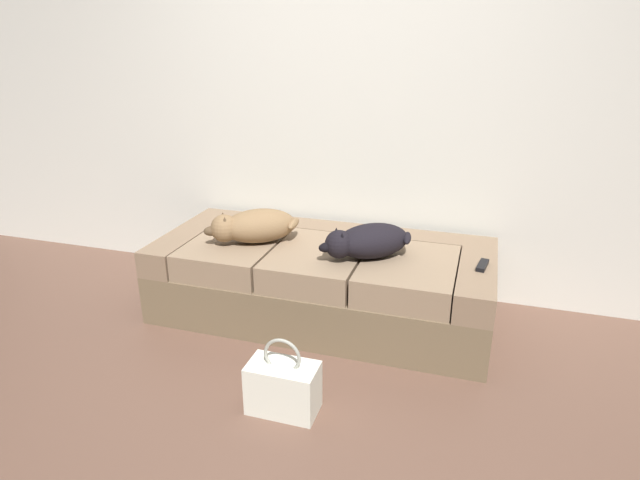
{
  "coord_description": "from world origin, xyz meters",
  "views": [
    {
      "loc": [
        0.87,
        -1.67,
        1.63
      ],
      "look_at": [
        0.0,
        1.1,
        0.51
      ],
      "focal_mm": 30.08,
      "sensor_mm": 36.0,
      "label": 1
    }
  ],
  "objects_px": {
    "handbag": "(283,387)",
    "dog_tan": "(254,226)",
    "tv_remote": "(483,265)",
    "couch": "(323,280)",
    "dog_dark": "(367,241)"
  },
  "relations": [
    {
      "from": "dog_tan",
      "to": "tv_remote",
      "type": "relative_size",
      "value": 3.61
    },
    {
      "from": "tv_remote",
      "to": "handbag",
      "type": "distance_m",
      "value": 1.25
    },
    {
      "from": "couch",
      "to": "handbag",
      "type": "distance_m",
      "value": 0.94
    },
    {
      "from": "dog_dark",
      "to": "handbag",
      "type": "bearing_deg",
      "value": -103.15
    },
    {
      "from": "couch",
      "to": "tv_remote",
      "type": "distance_m",
      "value": 0.95
    },
    {
      "from": "couch",
      "to": "dog_tan",
      "type": "distance_m",
      "value": 0.53
    },
    {
      "from": "dog_dark",
      "to": "dog_tan",
      "type": "bearing_deg",
      "value": 177.43
    },
    {
      "from": "dog_tan",
      "to": "tv_remote",
      "type": "distance_m",
      "value": 1.32
    },
    {
      "from": "handbag",
      "to": "dog_tan",
      "type": "bearing_deg",
      "value": 120.67
    },
    {
      "from": "tv_remote",
      "to": "dog_tan",
      "type": "bearing_deg",
      "value": -170.09
    },
    {
      "from": "dog_dark",
      "to": "tv_remote",
      "type": "bearing_deg",
      "value": 5.18
    },
    {
      "from": "dog_tan",
      "to": "dog_dark",
      "type": "distance_m",
      "value": 0.7
    },
    {
      "from": "dog_dark",
      "to": "handbag",
      "type": "height_order",
      "value": "dog_dark"
    },
    {
      "from": "handbag",
      "to": "couch",
      "type": "bearing_deg",
      "value": 96.06
    },
    {
      "from": "dog_tan",
      "to": "tv_remote",
      "type": "height_order",
      "value": "dog_tan"
    }
  ]
}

